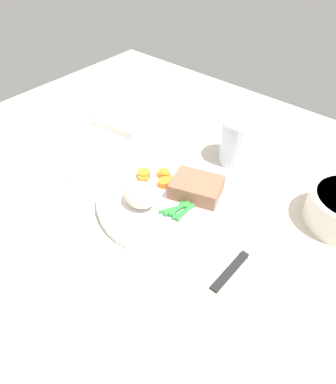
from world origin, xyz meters
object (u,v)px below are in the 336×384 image
fork (102,164)px  napkin (128,117)px  water_glass (239,144)px  meat_portion (197,187)px  knife (248,251)px  dinner_plate (168,199)px

fork → napkin: 18.01cm
fork → water_glass: size_ratio=1.74×
meat_portion → napkin: bearing=158.7°
napkin → knife: bearing=-20.2°
fork → knife: size_ratio=0.81×
knife → meat_portion: bearing=159.6°
knife → napkin: 46.35cm
dinner_plate → knife: dinner_plate is taller
napkin → water_glass: bearing=7.4°
dinner_plate → knife: 17.30cm
napkin → dinner_plate: bearing=-30.9°
fork → water_glass: water_glass is taller
fork → meat_portion: bearing=14.1°
fork → napkin: size_ratio=1.28×
meat_portion → knife: 14.76cm
dinner_plate → napkin: napkin is taller
meat_portion → napkin: 31.98cm
knife → fork: bearing=177.2°
meat_portion → napkin: (-29.72, 11.59, -2.24)cm
fork → napkin: (-8.36, 15.94, 0.72)cm
meat_portion → water_glass: 15.39cm
knife → napkin: napkin is taller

